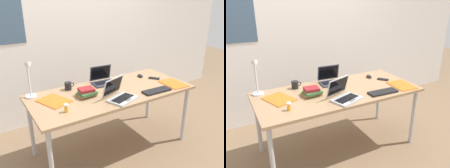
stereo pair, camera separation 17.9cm
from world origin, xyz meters
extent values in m
plane|color=#7A6047|center=(0.00, 0.00, 0.00)|extent=(12.00, 12.00, 0.00)
cube|color=silver|center=(0.00, 1.10, 1.30)|extent=(6.00, 0.12, 2.60)
cube|color=#9E7A56|center=(0.00, 0.00, 0.72)|extent=(1.80, 0.80, 0.03)
cylinder|color=#B2B5BA|center=(-0.84, -0.34, 0.35)|extent=(0.04, 0.04, 0.71)
cylinder|color=#B2B5BA|center=(0.84, -0.34, 0.35)|extent=(0.04, 0.04, 0.71)
cylinder|color=#B2B5BA|center=(-0.84, 0.34, 0.35)|extent=(0.04, 0.04, 0.71)
cylinder|color=#B2B5BA|center=(0.84, 0.34, 0.35)|extent=(0.04, 0.04, 0.71)
cylinder|color=silver|center=(-0.80, 0.31, 0.75)|extent=(0.12, 0.12, 0.02)
cylinder|color=silver|center=(-0.80, 0.31, 0.93)|extent=(0.02, 0.02, 0.34)
cylinder|color=silver|center=(-0.80, 0.27, 1.10)|extent=(0.01, 0.08, 0.01)
cone|color=silver|center=(-0.80, 0.23, 1.10)|extent=(0.07, 0.09, 0.09)
cube|color=#B7BABC|center=(-0.04, -0.26, 0.75)|extent=(0.34, 0.29, 0.02)
cube|color=black|center=(-0.04, -0.26, 0.76)|extent=(0.28, 0.19, 0.00)
cube|color=#595B60|center=(-0.01, -0.32, 0.76)|extent=(0.09, 0.07, 0.00)
cube|color=#B7BABC|center=(-0.08, -0.14, 0.86)|extent=(0.30, 0.16, 0.19)
cube|color=black|center=(-0.08, -0.14, 0.86)|extent=(0.26, 0.13, 0.16)
cube|color=#33384C|center=(0.03, 0.22, 0.75)|extent=(0.28, 0.20, 0.02)
cube|color=black|center=(0.03, 0.22, 0.76)|extent=(0.24, 0.12, 0.00)
cube|color=#595B60|center=(0.03, 0.16, 0.76)|extent=(0.08, 0.05, 0.00)
cube|color=#33384C|center=(0.04, 0.33, 0.85)|extent=(0.27, 0.06, 0.18)
cube|color=black|center=(0.04, 0.32, 0.85)|extent=(0.24, 0.05, 0.15)
cube|color=black|center=(0.40, -0.28, 0.75)|extent=(0.33, 0.13, 0.02)
ellipsoid|color=black|center=(0.55, 0.20, 0.76)|extent=(0.07, 0.10, 0.03)
cube|color=black|center=(0.66, 0.05, 0.74)|extent=(0.14, 0.15, 0.01)
cylinder|color=gold|center=(-0.61, -0.20, 0.77)|extent=(0.04, 0.04, 0.06)
cylinder|color=white|center=(-0.61, -0.20, 0.81)|extent=(0.04, 0.04, 0.01)
cube|color=brown|center=(-0.31, 0.02, 0.76)|extent=(0.21, 0.14, 0.03)
cube|color=#336638|center=(-0.30, 0.00, 0.78)|extent=(0.19, 0.15, 0.02)
cube|color=maroon|center=(-0.30, 0.02, 0.81)|extent=(0.16, 0.14, 0.03)
cube|color=orange|center=(-0.63, 0.08, 0.74)|extent=(0.33, 0.37, 0.01)
cube|color=orange|center=(0.73, -0.21, 0.74)|extent=(0.25, 0.32, 0.01)
cylinder|color=black|center=(-0.40, 0.29, 0.78)|extent=(0.08, 0.08, 0.09)
torus|color=black|center=(-0.35, 0.29, 0.79)|extent=(0.05, 0.01, 0.05)
camera|label=1|loc=(-1.27, -2.01, 1.74)|focal=37.32mm
camera|label=2|loc=(-1.11, -2.10, 1.74)|focal=37.32mm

